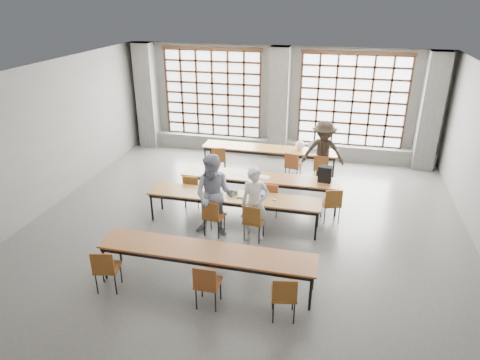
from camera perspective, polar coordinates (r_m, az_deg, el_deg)
name	(u,v)px	position (r m, az deg, el deg)	size (l,w,h in m)	color
floor	(241,235)	(9.66, 0.12, -7.37)	(11.00, 11.00, 0.00)	#4E4E4B
ceiling	(241,78)	(8.40, 0.15, 13.50)	(11.00, 11.00, 0.00)	silver
wall_back	(280,102)	(14.05, 5.39, 10.37)	(10.00, 10.00, 0.00)	#5F5F5C
wall_left	(32,144)	(11.08, -25.98, 4.30)	(11.00, 11.00, 0.00)	#5F5F5C
column_left	(147,96)	(15.08, -12.26, 10.87)	(0.60, 0.55, 3.50)	#535351
column_mid	(279,104)	(13.79, 5.21, 10.11)	(0.60, 0.55, 3.50)	#535351
column_right	(431,112)	(13.90, 24.07, 8.26)	(0.60, 0.55, 3.50)	#535351
window_left	(213,94)	(14.42, -3.69, 11.39)	(3.32, 0.12, 3.00)	white
window_right	(352,101)	(13.82, 14.77, 10.10)	(3.32, 0.12, 3.00)	white
sill_ledge	(278,148)	(14.29, 5.04, 4.34)	(9.80, 0.35, 0.50)	#535351
desk_row_a	(269,150)	(12.81, 3.91, 4.00)	(4.00, 0.70, 0.73)	brown
desk_row_b	(260,179)	(10.82, 2.69, 0.17)	(4.00, 0.70, 0.73)	brown
desk_row_c	(233,198)	(9.81, -0.88, -2.44)	(4.00, 0.70, 0.73)	brown
desk_row_d	(206,253)	(7.88, -4.51, -9.72)	(4.00, 0.70, 0.73)	brown
chair_back_left	(219,158)	(12.57, -2.84, 3.00)	(0.50, 0.50, 0.88)	brown
chair_back_mid	(293,164)	(12.18, 7.02, 2.14)	(0.49, 0.50, 0.88)	maroon
chair_back_right	(321,166)	(12.13, 10.80, 1.79)	(0.47, 0.48, 0.88)	brown
chair_mid_left	(192,187)	(10.71, -6.39, -0.98)	(0.44, 0.44, 0.88)	brown
chair_mid_centre	(271,195)	(10.25, 4.15, -2.07)	(0.47, 0.47, 0.88)	maroon
chair_mid_right	(332,202)	(10.16, 12.15, -2.84)	(0.53, 0.53, 0.88)	brown
chair_front_left	(213,214)	(9.41, -3.66, -4.59)	(0.48, 0.48, 0.88)	brown
chair_front_right	(253,219)	(9.21, 1.75, -5.22)	(0.46, 0.47, 0.88)	brown
chair_near_left	(105,266)	(8.11, -17.51, -10.93)	(0.50, 0.50, 0.88)	brown
chair_near_mid	(207,282)	(7.41, -4.46, -13.38)	(0.43, 0.44, 0.88)	brown
chair_near_right	(284,293)	(7.19, 5.91, -14.81)	(0.49, 0.49, 0.88)	brown
student_male	(255,204)	(9.18, 1.98, -3.22)	(0.61, 0.40, 1.67)	silver
student_female	(214,196)	(9.33, -3.43, -2.08)	(0.91, 0.71, 1.87)	#19214B
student_back	(323,153)	(12.12, 11.02, 3.61)	(1.17, 0.67, 1.80)	black
laptop_front	(258,194)	(9.74, 2.39, -1.82)	(0.38, 0.33, 0.26)	#AEAEB3
laptop_back	(315,148)	(12.74, 9.97, 4.17)	(0.41, 0.36, 0.26)	#B3B3B8
mouse	(274,200)	(9.59, 4.61, -2.61)	(0.10, 0.06, 0.04)	silver
green_box	(232,192)	(9.84, -1.05, -1.63)	(0.25, 0.09, 0.09)	#297E38
phone	(240,198)	(9.65, 0.01, -2.41)	(0.13, 0.06, 0.01)	black
paper_sheet_a	(237,173)	(10.96, -0.34, 0.88)	(0.30, 0.21, 0.00)	white
paper_sheet_b	(248,176)	(10.81, 1.08, 0.54)	(0.30, 0.21, 0.00)	white
paper_sheet_c	(264,177)	(10.78, 3.22, 0.44)	(0.30, 0.21, 0.00)	silver
backpack	(325,174)	(10.61, 11.28, 0.78)	(0.32, 0.20, 0.40)	black
plastic_bag	(300,145)	(12.68, 7.99, 4.61)	(0.26, 0.21, 0.29)	white
red_pouch	(107,265)	(8.19, -17.30, -10.82)	(0.20, 0.08, 0.06)	#A72C14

